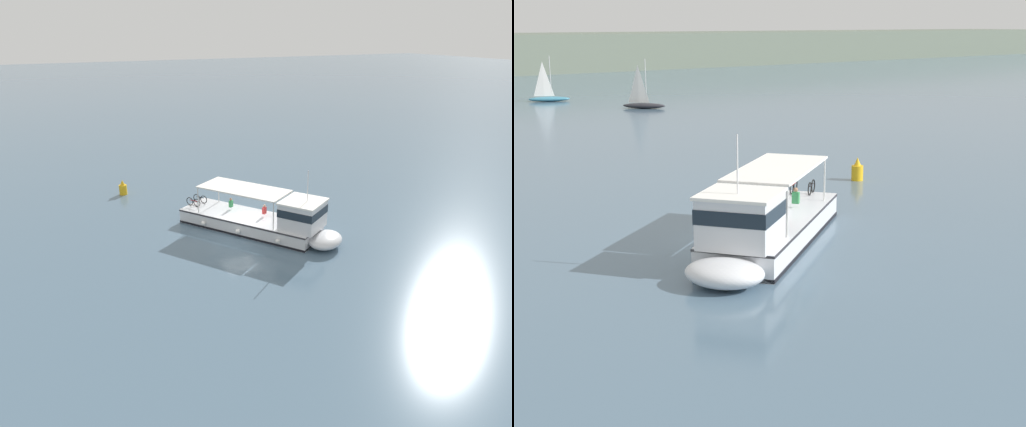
{
  "view_description": "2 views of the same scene",
  "coord_description": "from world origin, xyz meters",
  "views": [
    {
      "loc": [
        -29.29,
        12.8,
        14.3
      ],
      "look_at": [
        0.21,
        -1.42,
        1.4
      ],
      "focal_mm": 33.18,
      "sensor_mm": 36.0,
      "label": 1
    },
    {
      "loc": [
        -19.64,
        -25.56,
        9.21
      ],
      "look_at": [
        0.21,
        -1.42,
        1.4
      ],
      "focal_mm": 53.73,
      "sensor_mm": 36.0,
      "label": 2
    }
  ],
  "objects": [
    {
      "name": "ferry_main",
      "position": [
        -0.64,
        -1.98,
        1.01
      ],
      "size": [
        12.28,
        9.64,
        5.32
      ],
      "color": "silver",
      "rests_on": "ground"
    },
    {
      "name": "ground_plane",
      "position": [
        0.0,
        0.0,
        0.0
      ],
      "size": [
        400.0,
        400.0,
        0.0
      ],
      "primitive_type": "plane",
      "color": "slate"
    },
    {
      "name": "sailboat_off_stern",
      "position": [
        23.37,
        48.73,
        0.54
      ],
      "size": [
        4.26,
        4.5,
        5.4
      ],
      "color": "#232328",
      "rests_on": "ground"
    },
    {
      "name": "sailboat_far_left",
      "position": [
        18.48,
        62.62,
        0.54
      ],
      "size": [
        4.94,
        3.32,
        5.4
      ],
      "color": "teal",
      "rests_on": "ground"
    },
    {
      "name": "channel_buoy",
      "position": [
        13.04,
        5.94,
        0.57
      ],
      "size": [
        0.7,
        0.7,
        1.4
      ],
      "color": "gold",
      "rests_on": "ground"
    }
  ]
}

